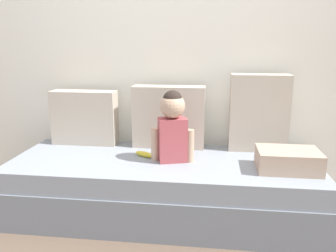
# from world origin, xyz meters

# --- Properties ---
(ground_plane) EXTENTS (12.00, 12.00, 0.00)m
(ground_plane) POSITION_xyz_m (0.00, 0.00, 0.00)
(ground_plane) COLOR brown
(back_wall) EXTENTS (5.45, 0.10, 2.29)m
(back_wall) POSITION_xyz_m (0.00, 0.55, 1.14)
(back_wall) COLOR silver
(back_wall) RESTS_ON ground
(couch) EXTENTS (2.25, 0.84, 0.42)m
(couch) POSITION_xyz_m (0.00, 0.00, 0.21)
(couch) COLOR gray
(couch) RESTS_ON ground
(throw_pillow_left) EXTENTS (0.53, 0.16, 0.44)m
(throw_pillow_left) POSITION_xyz_m (-0.70, 0.32, 0.64)
(throw_pillow_left) COLOR #C1B29E
(throw_pillow_left) RESTS_ON couch
(throw_pillow_center) EXTENTS (0.57, 0.16, 0.49)m
(throw_pillow_center) POSITION_xyz_m (0.00, 0.32, 0.67)
(throw_pillow_center) COLOR #C1B29E
(throw_pillow_center) RESTS_ON couch
(throw_pillow_right) EXTENTS (0.44, 0.16, 0.59)m
(throw_pillow_right) POSITION_xyz_m (0.70, 0.32, 0.72)
(throw_pillow_right) COLOR #C1B29E
(throw_pillow_right) RESTS_ON couch
(toddler) EXTENTS (0.31, 0.18, 0.51)m
(toddler) POSITION_xyz_m (0.07, -0.02, 0.70)
(toddler) COLOR #B24C51
(toddler) RESTS_ON couch
(banana) EXTENTS (0.17, 0.12, 0.04)m
(banana) POSITION_xyz_m (-0.14, 0.04, 0.44)
(banana) COLOR yellow
(banana) RESTS_ON couch
(folded_blanket) EXTENTS (0.40, 0.28, 0.14)m
(folded_blanket) POSITION_xyz_m (0.85, -0.10, 0.49)
(folded_blanket) COLOR tan
(folded_blanket) RESTS_ON couch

